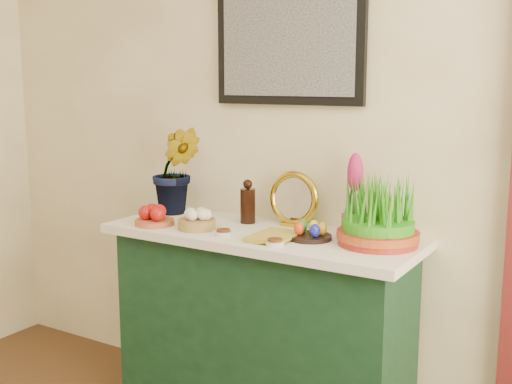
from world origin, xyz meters
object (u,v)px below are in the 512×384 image
hyacinth_green (176,156)px  book (256,233)px  wheatgrass_sabzeh (379,216)px  sideboard (262,331)px  mirror (294,199)px

hyacinth_green → book: bearing=-53.5°
hyacinth_green → book: 0.67m
hyacinth_green → wheatgrass_sabzeh: (1.07, -0.06, -0.17)m
wheatgrass_sabzeh → sideboard: bearing=-176.0°
sideboard → mirror: (0.07, 0.16, 0.59)m
book → hyacinth_green: bearing=160.6°
book → wheatgrass_sabzeh: wheatgrass_sabzeh is taller
sideboard → hyacinth_green: 0.93m
mirror → sideboard: bearing=-113.0°
hyacinth_green → book: (0.58, -0.20, -0.27)m
mirror → wheatgrass_sabzeh: size_ratio=0.76×
hyacinth_green → mirror: hyacinth_green is taller
sideboard → wheatgrass_sabzeh: wheatgrass_sabzeh is taller
sideboard → book: 0.49m
mirror → hyacinth_green: bearing=-174.0°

